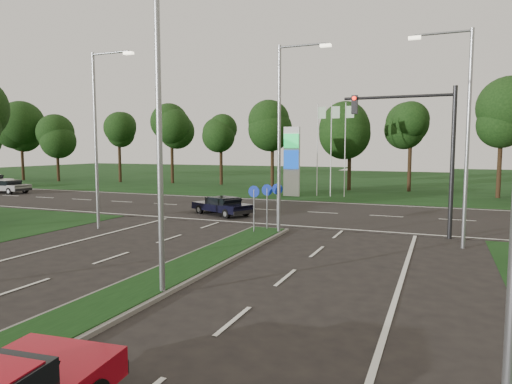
% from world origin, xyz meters
% --- Properties ---
extents(verge_far, '(160.00, 50.00, 0.02)m').
position_xyz_m(verge_far, '(0.00, 55.00, 0.00)').
color(verge_far, black).
rests_on(verge_far, ground).
extents(cross_road, '(160.00, 12.00, 0.02)m').
position_xyz_m(cross_road, '(0.00, 24.00, 0.00)').
color(cross_road, black).
rests_on(cross_road, ground).
extents(median_kerb, '(2.00, 26.00, 0.12)m').
position_xyz_m(median_kerb, '(0.00, 4.00, 0.06)').
color(median_kerb, slate).
rests_on(median_kerb, ground).
extents(streetlight_median_near, '(2.53, 0.22, 9.00)m').
position_xyz_m(streetlight_median_near, '(1.00, 6.00, 5.08)').
color(streetlight_median_near, gray).
rests_on(streetlight_median_near, ground).
extents(streetlight_median_far, '(2.53, 0.22, 9.00)m').
position_xyz_m(streetlight_median_far, '(1.00, 16.00, 5.08)').
color(streetlight_median_far, gray).
rests_on(streetlight_median_far, ground).
extents(streetlight_left_far, '(2.53, 0.22, 9.00)m').
position_xyz_m(streetlight_left_far, '(-8.30, 14.00, 5.08)').
color(streetlight_left_far, gray).
rests_on(streetlight_left_far, ground).
extents(streetlight_right_far, '(2.53, 0.22, 9.00)m').
position_xyz_m(streetlight_right_far, '(8.80, 16.00, 5.08)').
color(streetlight_right_far, gray).
rests_on(streetlight_right_far, ground).
extents(streetlight_right_near, '(2.53, 0.22, 9.00)m').
position_xyz_m(streetlight_right_near, '(8.80, 2.00, 5.08)').
color(streetlight_right_near, gray).
rests_on(streetlight_right_near, ground).
extents(traffic_signal, '(5.10, 0.42, 7.00)m').
position_xyz_m(traffic_signal, '(7.19, 18.00, 4.65)').
color(traffic_signal, black).
rests_on(traffic_signal, ground).
extents(median_signs, '(1.16, 1.76, 2.38)m').
position_xyz_m(median_signs, '(0.00, 16.40, 1.71)').
color(median_signs, gray).
rests_on(median_signs, ground).
extents(gas_pylon, '(5.80, 1.26, 8.00)m').
position_xyz_m(gas_pylon, '(-3.79, 33.05, 3.20)').
color(gas_pylon, silver).
rests_on(gas_pylon, ground).
extents(treeline_far, '(6.00, 6.00, 9.90)m').
position_xyz_m(treeline_far, '(0.10, 39.93, 6.83)').
color(treeline_far, black).
rests_on(treeline_far, ground).
extents(navy_sedan, '(4.49, 3.29, 1.14)m').
position_xyz_m(navy_sedan, '(-4.58, 20.68, 0.61)').
color(navy_sedan, black).
rests_on(navy_sedan, ground).
extents(far_car_a, '(4.34, 1.94, 1.24)m').
position_xyz_m(far_car_a, '(-29.20, 25.44, 0.67)').
color(far_car_a, '#989898').
rests_on(far_car_a, ground).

